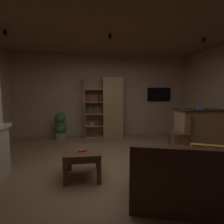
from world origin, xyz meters
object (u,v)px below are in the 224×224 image
(bookshelf_cabinet, at_px, (110,108))
(potted_floor_plant, at_px, (60,126))
(coffee_table, at_px, (83,155))
(wall_mounted_tv, at_px, (159,95))
(dining_chair, at_px, (183,131))
(table_book_0, at_px, (82,150))
(kitchen_bar_counter, at_px, (205,129))
(leather_couch, at_px, (189,179))
(tissue_box, at_px, (200,107))

(bookshelf_cabinet, bearing_deg, potted_floor_plant, -176.20)
(coffee_table, relative_size, wall_mounted_tv, 0.81)
(dining_chair, bearing_deg, bookshelf_cabinet, 132.80)
(table_book_0, height_order, wall_mounted_tv, wall_mounted_tv)
(kitchen_bar_counter, distance_m, dining_chair, 0.70)
(coffee_table, bearing_deg, kitchen_bar_counter, 20.54)
(leather_couch, relative_size, table_book_0, 12.12)
(leather_couch, relative_size, wall_mounted_tv, 2.05)
(wall_mounted_tv, bearing_deg, potted_floor_plant, -174.55)
(kitchen_bar_counter, xyz_separation_m, coffee_table, (-3.04, -1.14, -0.14))
(kitchen_bar_counter, relative_size, tissue_box, 12.19)
(tissue_box, bearing_deg, kitchen_bar_counter, 20.76)
(dining_chair, distance_m, wall_mounted_tv, 2.11)
(leather_couch, bearing_deg, potted_floor_plant, 122.19)
(leather_couch, height_order, wall_mounted_tv, wall_mounted_tv)
(tissue_box, bearing_deg, bookshelf_cabinet, 141.31)
(coffee_table, bearing_deg, wall_mounted_tv, 49.25)
(dining_chair, relative_size, wall_mounted_tv, 1.13)
(leather_couch, xyz_separation_m, dining_chair, (0.94, 1.90, 0.21))
(dining_chair, distance_m, potted_floor_plant, 3.54)
(kitchen_bar_counter, xyz_separation_m, potted_floor_plant, (-3.83, 1.46, -0.09))
(bookshelf_cabinet, distance_m, coffee_table, 2.87)
(leather_couch, xyz_separation_m, table_book_0, (-1.43, 0.86, 0.17))
(kitchen_bar_counter, xyz_separation_m, wall_mounted_tv, (-0.53, 1.77, 0.87))
(tissue_box, bearing_deg, table_book_0, -158.50)
(bookshelf_cabinet, distance_m, potted_floor_plant, 1.66)
(bookshelf_cabinet, distance_m, wall_mounted_tv, 1.80)
(coffee_table, bearing_deg, tissue_box, 20.52)
(tissue_box, xyz_separation_m, leather_couch, (-1.41, -1.97, -0.78))
(leather_couch, distance_m, potted_floor_plant, 4.15)
(table_book_0, distance_m, wall_mounted_tv, 4.00)
(potted_floor_plant, xyz_separation_m, wall_mounted_tv, (3.30, 0.32, 0.96))
(dining_chair, bearing_deg, coffee_table, -157.27)
(potted_floor_plant, height_order, wall_mounted_tv, wall_mounted_tv)
(potted_floor_plant, bearing_deg, wall_mounted_tv, 5.45)
(kitchen_bar_counter, height_order, wall_mounted_tv, wall_mounted_tv)
(dining_chair, bearing_deg, potted_floor_plant, 152.95)
(kitchen_bar_counter, distance_m, potted_floor_plant, 4.10)
(table_book_0, bearing_deg, tissue_box, 21.50)
(dining_chair, bearing_deg, tissue_box, 8.44)
(tissue_box, relative_size, potted_floor_plant, 0.14)
(coffee_table, relative_size, table_book_0, 4.78)
(bookshelf_cabinet, relative_size, table_book_0, 14.01)
(kitchen_bar_counter, bearing_deg, leather_couch, -128.29)
(bookshelf_cabinet, height_order, tissue_box, bookshelf_cabinet)
(leather_couch, relative_size, dining_chair, 1.82)
(coffee_table, distance_m, potted_floor_plant, 2.72)
(potted_floor_plant, bearing_deg, dining_chair, -27.05)
(coffee_table, bearing_deg, dining_chair, 22.73)
(tissue_box, bearing_deg, potted_floor_plant, 156.94)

